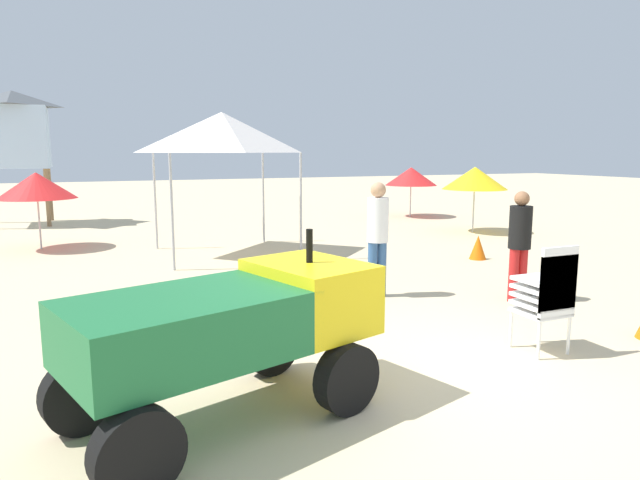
# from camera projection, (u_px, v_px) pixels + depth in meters

# --- Properties ---
(ground) EXTENTS (80.00, 80.00, 0.00)m
(ground) POSITION_uv_depth(u_px,v_px,m) (432.00, 374.00, 5.51)
(ground) COLOR beige
(utility_cart) EXTENTS (2.79, 1.94, 1.50)m
(utility_cart) POSITION_uv_depth(u_px,v_px,m) (233.00, 325.00, 4.51)
(utility_cart) COLOR #1E6B38
(utility_cart) RESTS_ON ground
(stacked_plastic_chairs) EXTENTS (0.48, 0.48, 1.20)m
(stacked_plastic_chairs) POSITION_uv_depth(u_px,v_px,m) (549.00, 291.00, 5.97)
(stacked_plastic_chairs) COLOR white
(stacked_plastic_chairs) RESTS_ON ground
(surfboard_pile) EXTENTS (2.64, 0.83, 0.40)m
(surfboard_pile) POSITION_uv_depth(u_px,v_px,m) (195.00, 294.00, 7.77)
(surfboard_pile) COLOR white
(surfboard_pile) RESTS_ON ground
(lifeguard_near_left) EXTENTS (0.32, 0.32, 1.62)m
(lifeguard_near_left) POSITION_uv_depth(u_px,v_px,m) (520.00, 239.00, 8.09)
(lifeguard_near_left) COLOR red
(lifeguard_near_left) RESTS_ON ground
(lifeguard_near_center) EXTENTS (0.32, 0.32, 1.73)m
(lifeguard_near_center) POSITION_uv_depth(u_px,v_px,m) (378.00, 231.00, 8.34)
(lifeguard_near_center) COLOR #33598C
(lifeguard_near_center) RESTS_ON ground
(popup_canopy) EXTENTS (2.57, 2.57, 2.99)m
(popup_canopy) POSITION_uv_depth(u_px,v_px,m) (222.00, 133.00, 11.58)
(popup_canopy) COLOR #B2B2B7
(popup_canopy) RESTS_ON ground
(lifeguard_tower) EXTENTS (1.98, 1.98, 3.94)m
(lifeguard_tower) POSITION_uv_depth(u_px,v_px,m) (14.00, 129.00, 16.40)
(lifeguard_tower) COLOR olive
(lifeguard_tower) RESTS_ON ground
(beach_umbrella_left) EXTENTS (1.68, 1.68, 1.73)m
(beach_umbrella_left) POSITION_uv_depth(u_px,v_px,m) (36.00, 185.00, 12.40)
(beach_umbrella_left) COLOR beige
(beach_umbrella_left) RESTS_ON ground
(beach_umbrella_mid) EXTENTS (1.73, 1.73, 1.66)m
(beach_umbrella_mid) POSITION_uv_depth(u_px,v_px,m) (411.00, 176.00, 18.70)
(beach_umbrella_mid) COLOR beige
(beach_umbrella_mid) RESTS_ON ground
(beach_umbrella_far) EXTENTS (1.73, 1.73, 1.78)m
(beach_umbrella_far) POSITION_uv_depth(u_px,v_px,m) (475.00, 178.00, 15.02)
(beach_umbrella_far) COLOR beige
(beach_umbrella_far) RESTS_ON ground
(traffic_cone_near) EXTENTS (0.34, 0.34, 0.49)m
(traffic_cone_near) POSITION_uv_depth(u_px,v_px,m) (478.00, 247.00, 11.38)
(traffic_cone_near) COLOR orange
(traffic_cone_near) RESTS_ON ground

